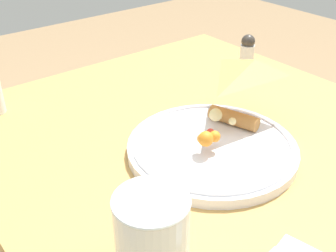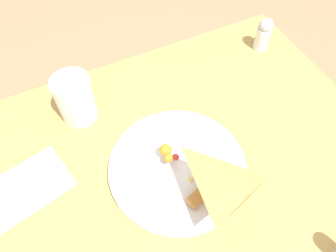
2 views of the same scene
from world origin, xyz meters
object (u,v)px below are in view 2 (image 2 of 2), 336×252
milk_glass (76,100)px  napkin_folded (23,190)px  dining_table (168,211)px  plate_pizza (178,167)px  salt_shaker (264,34)px  butter_knife (26,187)px

milk_glass → napkin_folded: (0.15, 0.12, -0.05)m
dining_table → milk_glass: bearing=-67.8°
plate_pizza → milk_glass: bearing=-58.7°
milk_glass → salt_shaker: size_ratio=1.23×
plate_pizza → butter_knife: size_ratio=1.48×
dining_table → napkin_folded: bearing=-24.5°
dining_table → napkin_folded: 0.30m
dining_table → milk_glass: 0.31m
napkin_folded → dining_table: bearing=155.5°
milk_glass → dining_table: bearing=112.2°
milk_glass → napkin_folded: bearing=39.7°
plate_pizza → butter_knife: (0.27, -0.09, -0.01)m
milk_glass → napkin_folded: 0.20m
plate_pizza → milk_glass: (0.13, -0.21, 0.04)m
napkin_folded → butter_knife: size_ratio=1.07×
dining_table → plate_pizza: size_ratio=3.49×
milk_glass → butter_knife: (0.14, 0.12, -0.04)m
butter_knife → salt_shaker: salt_shaker is taller
salt_shaker → milk_glass: bearing=0.9°
dining_table → napkin_folded: size_ratio=4.85×
butter_knife → salt_shaker: bearing=-173.3°
dining_table → plate_pizza: 0.15m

